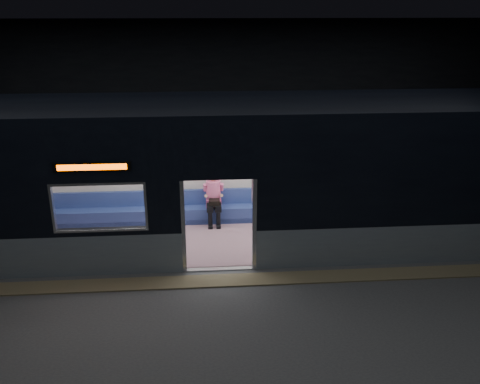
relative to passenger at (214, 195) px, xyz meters
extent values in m
cube|color=#47494C|center=(0.05, -3.55, -0.80)|extent=(24.00, 14.00, 0.01)
cube|color=black|center=(0.05, -3.55, 4.19)|extent=(24.00, 14.00, 0.04)
cube|color=black|center=(0.05, 3.43, 1.71)|extent=(24.00, 0.04, 5.00)
cube|color=#8C7F59|center=(0.05, -3.00, -0.78)|extent=(22.80, 0.50, 0.03)
cube|color=#8696A0|center=(4.90, -2.49, -0.34)|extent=(8.30, 0.12, 0.90)
cube|color=black|center=(4.90, -2.49, 1.26)|extent=(8.30, 0.12, 2.30)
cube|color=black|center=(0.05, -2.49, 1.83)|extent=(1.40, 0.12, 1.15)
cube|color=#B7BABC|center=(-0.69, -2.49, 0.23)|extent=(0.08, 0.14, 2.05)
cube|color=#B7BABC|center=(0.79, -2.49, 0.23)|extent=(0.08, 0.14, 2.05)
cube|color=black|center=(-2.40, -2.57, 1.60)|extent=(1.50, 0.04, 0.18)
cube|color=#FF5000|center=(-2.40, -2.58, 1.60)|extent=(1.34, 0.03, 0.12)
cube|color=beige|center=(0.05, 0.39, 0.81)|extent=(18.00, 0.12, 3.20)
cube|color=black|center=(0.05, -1.05, 2.48)|extent=(18.00, 3.00, 0.15)
cube|color=#835F6A|center=(0.05, -1.05, -0.77)|extent=(17.76, 2.76, 0.04)
cube|color=beige|center=(0.05, -1.05, 1.56)|extent=(17.76, 2.76, 0.10)
cube|color=navy|center=(0.05, 0.07, -0.55)|extent=(11.00, 0.48, 0.41)
cube|color=navy|center=(0.05, 0.26, -0.14)|extent=(11.00, 0.10, 0.40)
cube|color=#6D5054|center=(-3.25, -2.14, -0.55)|extent=(4.40, 0.48, 0.41)
cube|color=#6D5054|center=(3.35, -2.14, -0.55)|extent=(4.40, 0.48, 0.41)
cylinder|color=silver|center=(-0.90, -2.18, 0.38)|extent=(0.04, 0.04, 2.26)
cylinder|color=silver|center=(-0.90, 0.08, 0.38)|extent=(0.04, 0.04, 2.26)
cylinder|color=silver|center=(1.00, -2.18, 0.38)|extent=(0.04, 0.04, 2.26)
cylinder|color=silver|center=(1.00, 0.08, 0.38)|extent=(0.04, 0.04, 2.26)
cylinder|color=silver|center=(0.05, 0.03, 1.16)|extent=(11.00, 0.03, 0.03)
cube|color=black|center=(-0.10, -0.15, -0.26)|extent=(0.17, 0.46, 0.16)
cube|color=black|center=(0.10, -0.15, -0.26)|extent=(0.17, 0.46, 0.16)
cylinder|color=black|center=(-0.10, -0.36, -0.54)|extent=(0.11, 0.11, 0.43)
cylinder|color=black|center=(0.10, -0.36, -0.54)|extent=(0.11, 0.11, 0.43)
cube|color=pink|center=(0.00, 0.04, -0.24)|extent=(0.39, 0.21, 0.20)
cylinder|color=pink|center=(0.00, 0.07, 0.10)|extent=(0.42, 0.42, 0.51)
sphere|color=tan|center=(0.00, 0.05, 0.46)|extent=(0.20, 0.20, 0.20)
sphere|color=black|center=(0.00, 0.09, 0.50)|extent=(0.21, 0.21, 0.21)
cube|color=black|center=(0.01, -0.22, -0.12)|extent=(0.33, 0.30, 0.14)
cube|color=white|center=(5.05, 0.31, 0.67)|extent=(0.97, 0.03, 0.63)
camera|label=1|loc=(-0.27, -12.17, 4.52)|focal=38.00mm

